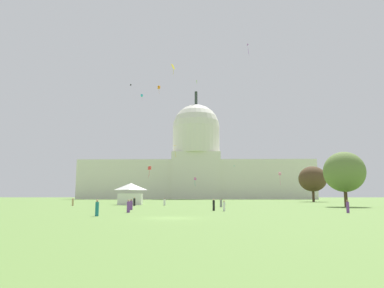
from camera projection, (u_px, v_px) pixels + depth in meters
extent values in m
plane|color=olive|center=(170.00, 218.00, 33.67)|extent=(800.00, 800.00, 0.00)
cube|color=silver|center=(139.00, 180.00, 217.70)|extent=(70.69, 23.31, 23.40)
cube|color=silver|center=(254.00, 180.00, 216.25)|extent=(70.69, 23.31, 23.40)
cube|color=silver|center=(196.00, 176.00, 217.31)|extent=(28.91, 25.64, 27.96)
cylinder|color=silver|center=(196.00, 141.00, 220.53)|extent=(29.17, 29.17, 16.40)
sphere|color=silver|center=(196.00, 128.00, 221.72)|extent=(29.36, 29.36, 29.36)
cylinder|color=#2D3833|center=(196.00, 98.00, 224.49)|extent=(1.80, 1.80, 8.87)
cube|color=white|center=(130.00, 199.00, 83.05)|extent=(5.99, 6.70, 2.61)
pyramid|color=white|center=(131.00, 187.00, 83.47)|extent=(6.29, 7.03, 1.62)
cylinder|color=#4C3823|center=(346.00, 195.00, 67.58)|extent=(0.64, 0.64, 4.36)
ellipsoid|color=olive|center=(344.00, 172.00, 68.23)|extent=(10.10, 9.86, 7.76)
cylinder|color=#4C3823|center=(313.00, 194.00, 121.84)|extent=(0.84, 0.84, 5.26)
ellipsoid|color=#4C3823|center=(313.00, 179.00, 122.60)|extent=(13.52, 13.42, 8.76)
cylinder|color=maroon|center=(125.00, 201.00, 89.18)|extent=(0.55, 0.55, 1.46)
sphere|color=#A37556|center=(126.00, 198.00, 89.31)|extent=(0.27, 0.27, 0.20)
cylinder|color=black|center=(214.00, 205.00, 50.06)|extent=(0.47, 0.47, 1.47)
sphere|color=beige|center=(214.00, 199.00, 50.18)|extent=(0.30, 0.30, 0.21)
cylinder|color=silver|center=(165.00, 202.00, 76.17)|extent=(0.53, 0.53, 1.40)
sphere|color=#A37556|center=(165.00, 198.00, 76.29)|extent=(0.26, 0.26, 0.22)
cylinder|color=gray|center=(221.00, 203.00, 66.16)|extent=(0.42, 0.42, 1.35)
sphere|color=#A37556|center=(221.00, 199.00, 66.28)|extent=(0.21, 0.21, 0.20)
cylinder|color=#703D93|center=(131.00, 205.00, 52.94)|extent=(0.43, 0.43, 1.35)
sphere|color=#A37556|center=(131.00, 200.00, 53.06)|extent=(0.26, 0.26, 0.25)
cylinder|color=tan|center=(73.00, 202.00, 72.94)|extent=(0.47, 0.47, 1.49)
sphere|color=beige|center=(73.00, 198.00, 73.07)|extent=(0.27, 0.27, 0.22)
cylinder|color=#703D93|center=(348.00, 207.00, 43.94)|extent=(0.38, 0.38, 1.35)
sphere|color=#A37556|center=(347.00, 201.00, 44.06)|extent=(0.27, 0.27, 0.25)
cylinder|color=black|center=(134.00, 202.00, 73.48)|extent=(0.62, 0.62, 1.54)
sphere|color=tan|center=(134.00, 198.00, 73.61)|extent=(0.34, 0.34, 0.24)
cylinder|color=#703D93|center=(128.00, 207.00, 44.41)|extent=(0.50, 0.50, 1.38)
sphere|color=tan|center=(129.00, 201.00, 44.53)|extent=(0.31, 0.31, 0.25)
cylinder|color=#1E757A|center=(97.00, 209.00, 36.75)|extent=(0.49, 0.49, 1.46)
sphere|color=tan|center=(97.00, 201.00, 36.88)|extent=(0.34, 0.34, 0.25)
cylinder|color=silver|center=(224.00, 207.00, 48.51)|extent=(0.46, 0.46, 1.25)
sphere|color=#A37556|center=(224.00, 201.00, 48.62)|extent=(0.29, 0.29, 0.20)
cube|color=pink|center=(280.00, 174.00, 116.39)|extent=(0.79, 0.83, 0.44)
cube|color=pink|center=(280.00, 173.00, 116.46)|extent=(0.79, 0.83, 0.44)
cylinder|color=pink|center=(280.00, 180.00, 116.13)|extent=(0.15, 0.27, 3.28)
cube|color=yellow|center=(173.00, 67.00, 80.04)|extent=(0.89, 0.93, 1.29)
cylinder|color=yellow|center=(173.00, 72.00, 79.85)|extent=(0.10, 0.19, 1.31)
cube|color=orange|center=(159.00, 88.00, 164.13)|extent=(1.42, 1.42, 0.76)
cube|color=orange|center=(159.00, 87.00, 164.23)|extent=(1.42, 1.42, 0.76)
cylinder|color=orange|center=(159.00, 91.00, 163.92)|extent=(0.31, 0.16, 2.42)
cube|color=red|center=(150.00, 169.00, 137.15)|extent=(1.34, 1.29, 0.63)
cube|color=red|center=(150.00, 167.00, 137.25)|extent=(1.34, 1.29, 0.63)
cylinder|color=red|center=(149.00, 173.00, 136.89)|extent=(0.47, 0.10, 3.05)
pyramid|color=teal|center=(233.00, 167.00, 173.54)|extent=(1.27, 1.20, 0.32)
cube|color=black|center=(131.00, 85.00, 185.74)|extent=(0.81, 0.64, 0.88)
pyramid|color=purple|center=(249.00, 45.00, 121.40)|extent=(0.58, 1.79, 0.27)
cylinder|color=purple|center=(248.00, 52.00, 121.06)|extent=(0.45, 0.37, 2.78)
cube|color=#33BCDB|center=(142.00, 96.00, 200.26)|extent=(1.10, 1.18, 0.74)
cube|color=#33BCDB|center=(142.00, 95.00, 200.34)|extent=(1.10, 1.18, 0.74)
cylinder|color=pink|center=(142.00, 98.00, 200.04)|extent=(0.08, 0.23, 2.44)
cube|color=#8CD133|center=(197.00, 82.00, 171.80)|extent=(0.29, 1.12, 1.55)
cube|color=#D1339E|center=(195.00, 179.00, 169.23)|extent=(1.24, 1.23, 0.49)
cube|color=#D1339E|center=(195.00, 178.00, 169.32)|extent=(1.24, 1.23, 0.49)
cylinder|color=teal|center=(195.00, 183.00, 168.97)|extent=(0.45, 0.34, 3.18)
pyramid|color=gold|center=(176.00, 147.00, 126.38)|extent=(1.19, 1.19, 0.15)
cylinder|color=gold|center=(175.00, 153.00, 125.85)|extent=(0.51, 0.21, 3.30)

